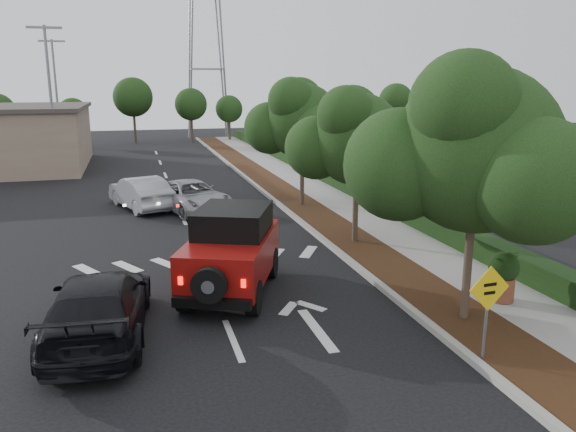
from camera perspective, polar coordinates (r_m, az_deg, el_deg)
name	(u,v)px	position (r m, az deg, el deg)	size (l,w,h in m)	color
ground	(233,340)	(13.05, -5.60, -12.43)	(120.00, 120.00, 0.00)	black
curb	(287,211)	(25.11, -0.09, 0.54)	(0.20, 70.00, 0.15)	#9E9B93
planting_strip	(308,210)	(25.39, 2.08, 0.64)	(1.80, 70.00, 0.12)	black
sidewalk	(348,207)	(26.02, 6.07, 0.88)	(2.00, 70.00, 0.12)	gray
hedge	(376,198)	(26.49, 8.91, 1.77)	(0.80, 70.00, 0.80)	black
transmission_tower	(209,138)	(60.38, -8.05, 7.90)	(7.00, 4.00, 28.00)	slate
street_tree_near	(463,321)	(14.56, 17.39, -10.17)	(3.80, 3.80, 5.92)	black
street_tree_mid	(354,244)	(20.40, 6.77, -2.82)	(3.20, 3.20, 5.32)	black
street_tree_far	(302,206)	(26.34, 1.42, 0.97)	(3.40, 3.40, 5.62)	black
light_pole_a	(58,175)	(38.29, -22.30, 3.89)	(2.00, 0.22, 9.00)	slate
light_pole_b	(62,153)	(50.22, -21.97, 5.97)	(2.00, 0.22, 9.00)	slate
red_jeep	(233,249)	(15.59, -5.62, -3.37)	(3.49, 4.79, 2.34)	black
silver_suv_ahead	(191,196)	(25.59, -9.83, 1.98)	(2.28, 4.94, 1.37)	#9A9CA1
black_suv_oncoming	(99,306)	(13.52, -18.68, -8.67)	(2.11, 5.19, 1.51)	black
silver_sedan_oncoming	(140,193)	(26.65, -14.76, 2.32)	(1.58, 4.53, 1.49)	#A4A5AB
speed_hump_sign	(488,300)	(12.13, 19.66, -8.05)	(0.95, 0.10, 2.02)	slate
terracotta_planter	(504,271)	(15.59, 21.05, -5.26)	(0.78, 0.78, 1.37)	brown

